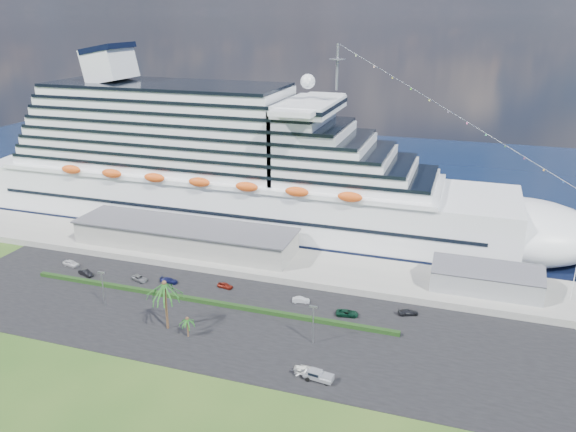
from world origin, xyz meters
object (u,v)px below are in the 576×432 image
(pickup_truck, at_px, (318,375))
(cruise_ship, at_px, (231,172))
(boat_trailer, at_px, (308,371))
(parked_car_3, at_px, (169,280))

(pickup_truck, bearing_deg, cruise_ship, 124.21)
(cruise_ship, xyz_separation_m, boat_trailer, (43.51, -66.52, -15.48))
(cruise_ship, bearing_deg, parked_car_3, -88.05)
(cruise_ship, relative_size, pickup_truck, 34.78)
(pickup_truck, xyz_separation_m, boat_trailer, (-2.16, 0.66, 0.07))
(pickup_truck, bearing_deg, parked_car_3, 150.01)
(parked_car_3, relative_size, pickup_truck, 0.79)
(cruise_ship, distance_m, parked_car_3, 44.61)
(cruise_ship, height_order, parked_car_3, cruise_ship)
(cruise_ship, xyz_separation_m, pickup_truck, (45.67, -67.18, -15.55))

